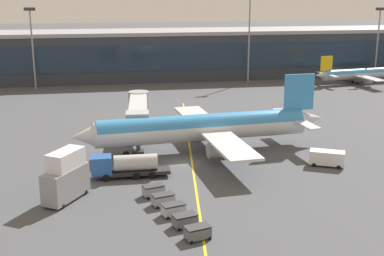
{
  "coord_description": "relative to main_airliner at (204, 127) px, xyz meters",
  "views": [
    {
      "loc": [
        -11.03,
        -72.0,
        25.15
      ],
      "look_at": [
        2.04,
        3.41,
        4.5
      ],
      "focal_mm": 47.95,
      "sensor_mm": 36.0,
      "label": 1
    }
  ],
  "objects": [
    {
      "name": "ground_plane",
      "position": [
        -4.35,
        -5.44,
        -3.99
      ],
      "size": [
        700.0,
        700.0,
        0.0
      ],
      "primitive_type": "plane",
      "color": "#47494F"
    },
    {
      "name": "apron_lead_in_line",
      "position": [
        -2.66,
        -3.44,
        -3.98
      ],
      "size": [
        10.14,
        79.43,
        0.01
      ],
      "primitive_type": "cube",
      "rotation": [
        0.0,
        0.0,
        -0.12
      ],
      "color": "yellow",
      "rests_on": "ground_plane"
    },
    {
      "name": "terminal_building",
      "position": [
        3.92,
        72.56,
        2.97
      ],
      "size": [
        196.4,
        18.38,
        13.89
      ],
      "color": "#2D333D",
      "rests_on": "ground_plane"
    },
    {
      "name": "main_airliner",
      "position": [
        0.0,
        0.0,
        0.0
      ],
      "size": [
        41.73,
        32.99,
        11.87
      ],
      "color": "silver",
      "rests_on": "ground_plane"
    },
    {
      "name": "jet_bridge",
      "position": [
        -9.73,
        10.06,
        0.98
      ],
      "size": [
        5.25,
        20.22,
        6.68
      ],
      "color": "#B2B7BC",
      "rests_on": "ground_plane"
    },
    {
      "name": "fuel_tanker",
      "position": [
        -13.06,
        -9.92,
        -2.24
      ],
      "size": [
        10.82,
        2.79,
        3.25
      ],
      "color": "#232326",
      "rests_on": "ground_plane"
    },
    {
      "name": "crew_van",
      "position": [
        16.38,
        -10.15,
        -2.67
      ],
      "size": [
        5.41,
        4.14,
        2.3
      ],
      "color": "white",
      "rests_on": "ground_plane"
    },
    {
      "name": "catering_lift",
      "position": [
        -20.56,
        -16.62,
        -0.92
      ],
      "size": [
        5.75,
        7.08,
        6.3
      ],
      "color": "gray",
      "rests_on": "ground_plane"
    },
    {
      "name": "baggage_cart_0",
      "position": [
        -6.5,
        -29.63,
        -3.21
      ],
      "size": [
        2.96,
        2.21,
        1.48
      ],
      "color": "#595B60",
      "rests_on": "ground_plane"
    },
    {
      "name": "baggage_cart_1",
      "position": [
        -7.35,
        -26.55,
        -3.21
      ],
      "size": [
        2.96,
        2.21,
        1.48
      ],
      "color": "#595B60",
      "rests_on": "ground_plane"
    },
    {
      "name": "baggage_cart_2",
      "position": [
        -8.2,
        -23.46,
        -3.21
      ],
      "size": [
        2.96,
        2.21,
        1.48
      ],
      "color": "#B2B7BC",
      "rests_on": "ground_plane"
    },
    {
      "name": "baggage_cart_3",
      "position": [
        -9.04,
        -20.37,
        -3.21
      ],
      "size": [
        2.96,
        2.21,
        1.48
      ],
      "color": "gray",
      "rests_on": "ground_plane"
    },
    {
      "name": "baggage_cart_4",
      "position": [
        -9.89,
        -17.29,
        -3.21
      ],
      "size": [
        2.96,
        2.21,
        1.48
      ],
      "color": "gray",
      "rests_on": "ground_plane"
    },
    {
      "name": "commuter_jet_far",
      "position": [
        54.38,
        53.32,
        -1.23
      ],
      "size": [
        27.78,
        22.01,
        8.05
      ],
      "color": "#B2B7BC",
      "rests_on": "ground_plane"
    },
    {
      "name": "apron_light_mast_0",
      "position": [
        -33.24,
        60.6,
        8.4
      ],
      "size": [
        2.8,
        0.5,
        20.9
      ],
      "color": "gray",
      "rests_on": "ground_plane"
    },
    {
      "name": "apron_light_mast_1",
      "position": [
        63.04,
        60.6,
        8.12
      ],
      "size": [
        2.8,
        0.5,
        20.36
      ],
      "color": "gray",
      "rests_on": "ground_plane"
    },
    {
      "name": "apron_light_mast_2",
      "position": [
        24.53,
        60.6,
        10.01
      ],
      "size": [
        2.8,
        0.5,
        24.0
      ],
      "color": "gray",
      "rests_on": "ground_plane"
    }
  ]
}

